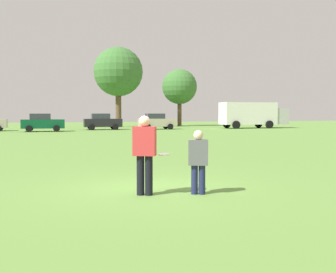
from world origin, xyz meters
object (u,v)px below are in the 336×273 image
(parked_car_mid_right, at_px, (42,122))
(parked_car_near_right, at_px, (102,121))
(player_thrower, at_px, (145,151))
(traffic_cone, at_px, (201,149))
(parked_car_far_right, at_px, (157,121))
(frisbee, at_px, (164,154))
(box_truck, at_px, (253,114))
(player_defender, at_px, (198,159))

(parked_car_mid_right, height_order, parked_car_near_right, same)
(player_thrower, distance_m, parked_car_near_right, 37.67)
(traffic_cone, height_order, parked_car_far_right, parked_car_far_right)
(frisbee, xyz_separation_m, box_truck, (22.31, 36.56, 0.85))
(parked_car_mid_right, bearing_deg, parked_car_near_right, 24.25)
(player_defender, xyz_separation_m, parked_car_mid_right, (-3.34, 34.77, 0.10))
(player_defender, relative_size, parked_car_far_right, 0.35)
(parked_car_far_right, distance_m, box_truck, 12.36)
(frisbee, bearing_deg, traffic_cone, 62.88)
(parked_car_mid_right, xyz_separation_m, parked_car_far_right, (12.63, 2.26, 0.00))
(player_defender, height_order, traffic_cone, player_defender)
(frisbee, relative_size, parked_car_near_right, 0.06)
(parked_car_far_right, xyz_separation_m, box_truck, (12.33, -0.06, 0.83))
(traffic_cone, bearing_deg, box_truck, 57.44)
(traffic_cone, xyz_separation_m, parked_car_far_right, (5.78, 28.41, 0.69))
(traffic_cone, bearing_deg, frisbee, -117.12)
(player_defender, distance_m, parked_car_far_right, 38.17)
(parked_car_far_right, height_order, box_truck, box_truck)
(player_thrower, height_order, box_truck, box_truck)
(parked_car_near_right, xyz_separation_m, box_truck, (18.51, -0.71, 0.83))
(parked_car_near_right, bearing_deg, frisbee, -95.82)
(frisbee, bearing_deg, parked_car_far_right, 74.75)
(player_thrower, relative_size, traffic_cone, 3.75)
(frisbee, relative_size, parked_car_far_right, 0.06)
(player_thrower, xyz_separation_m, parked_car_mid_right, (-2.14, 34.52, -0.09))
(traffic_cone, bearing_deg, player_thrower, -119.37)
(player_defender, bearing_deg, traffic_cone, 67.85)
(box_truck, bearing_deg, player_thrower, -121.85)
(parked_car_mid_right, distance_m, box_truck, 25.07)
(parked_car_mid_right, height_order, box_truck, box_truck)
(player_defender, height_order, box_truck, box_truck)
(frisbee, distance_m, parked_car_mid_right, 34.46)
(traffic_cone, relative_size, parked_car_near_right, 0.11)
(player_thrower, bearing_deg, player_defender, -11.76)
(parked_car_mid_right, bearing_deg, player_thrower, -86.45)
(player_thrower, distance_m, parked_car_far_right, 38.24)
(frisbee, xyz_separation_m, parked_car_far_right, (9.98, 36.62, 0.02))
(parked_car_near_right, height_order, box_truck, box_truck)
(parked_car_far_right, bearing_deg, player_thrower, -105.91)
(player_defender, distance_m, frisbee, 0.81)
(player_defender, distance_m, box_truck, 42.83)
(player_defender, xyz_separation_m, frisbee, (-0.70, 0.41, 0.08))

